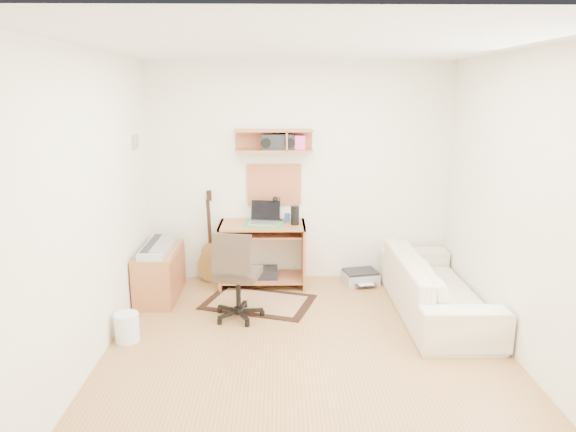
{
  "coord_description": "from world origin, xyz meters",
  "views": [
    {
      "loc": [
        -0.24,
        -4.29,
        2.26
      ],
      "look_at": [
        -0.15,
        1.05,
        1.0
      ],
      "focal_mm": 33.18,
      "sensor_mm": 36.0,
      "label": 1
    }
  ],
  "objects_px": {
    "task_chair": "(238,274)",
    "cabinet": "(159,273)",
    "printer": "(360,276)",
    "sofa": "(436,276)",
    "desk": "(263,254)"
  },
  "relations": [
    {
      "from": "task_chair",
      "to": "cabinet",
      "type": "height_order",
      "value": "task_chair"
    },
    {
      "from": "desk",
      "to": "sofa",
      "type": "distance_m",
      "value": 2.01
    },
    {
      "from": "cabinet",
      "to": "sofa",
      "type": "height_order",
      "value": "sofa"
    },
    {
      "from": "desk",
      "to": "sofa",
      "type": "xyz_separation_m",
      "value": [
        1.82,
        -0.84,
        0.02
      ]
    },
    {
      "from": "cabinet",
      "to": "sofa",
      "type": "bearing_deg",
      "value": -9.22
    },
    {
      "from": "cabinet",
      "to": "sofa",
      "type": "relative_size",
      "value": 0.44
    },
    {
      "from": "task_chair",
      "to": "printer",
      "type": "relative_size",
      "value": 2.38
    },
    {
      "from": "printer",
      "to": "desk",
      "type": "bearing_deg",
      "value": 169.63
    },
    {
      "from": "printer",
      "to": "sofa",
      "type": "xyz_separation_m",
      "value": [
        0.65,
        -0.87,
        0.31
      ]
    },
    {
      "from": "printer",
      "to": "sofa",
      "type": "distance_m",
      "value": 1.13
    },
    {
      "from": "cabinet",
      "to": "task_chair",
      "type": "bearing_deg",
      "value": -32.42
    },
    {
      "from": "printer",
      "to": "cabinet",
      "type": "bearing_deg",
      "value": 177.83
    },
    {
      "from": "desk",
      "to": "cabinet",
      "type": "relative_size",
      "value": 1.11
    },
    {
      "from": "sofa",
      "to": "printer",
      "type": "bearing_deg",
      "value": 36.5
    },
    {
      "from": "cabinet",
      "to": "printer",
      "type": "relative_size",
      "value": 2.28
    }
  ]
}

